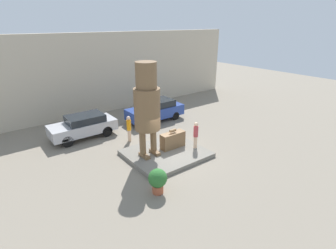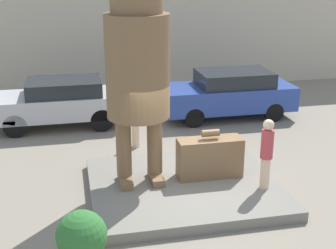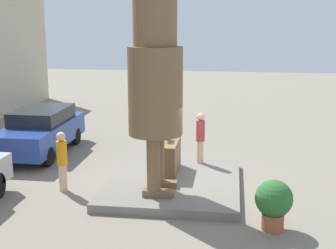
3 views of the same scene
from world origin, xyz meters
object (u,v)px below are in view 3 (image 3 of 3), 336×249
at_px(statue_figure, 155,78).
at_px(tourist, 200,136).
at_px(planter_pot, 274,202).
at_px(giant_suitcase, 169,156).
at_px(worker_hivis, 62,159).
at_px(parked_car_blue, 41,130).

xyz_separation_m(statue_figure, tourist, (2.64, -0.96, -2.10)).
height_order(tourist, planter_pot, tourist).
distance_m(giant_suitcase, planter_pot, 4.11).
bearing_deg(planter_pot, worker_hivis, 72.94).
height_order(tourist, parked_car_blue, tourist).
height_order(parked_car_blue, worker_hivis, worker_hivis).
xyz_separation_m(giant_suitcase, planter_pot, (-3.03, -2.78, -0.03)).
height_order(tourist, worker_hivis, tourist).
height_order(giant_suitcase, worker_hivis, worker_hivis).
distance_m(statue_figure, parked_car_blue, 6.48).
relative_size(parked_car_blue, planter_pot, 3.73).
bearing_deg(worker_hivis, parked_car_blue, 30.84).
bearing_deg(worker_hivis, planter_pot, -107.06).
bearing_deg(parked_car_blue, giant_suitcase, 66.15).
bearing_deg(tourist, planter_pot, -154.46).
xyz_separation_m(giant_suitcase, parked_car_blue, (2.14, 4.83, 0.13)).
relative_size(parked_car_blue, worker_hivis, 2.61).
bearing_deg(parked_car_blue, tourist, 78.85).
relative_size(tourist, planter_pot, 1.36).
distance_m(giant_suitcase, parked_car_blue, 5.28).
relative_size(statue_figure, parked_car_blue, 1.16).
xyz_separation_m(tourist, parked_car_blue, (1.12, 5.68, -0.27)).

